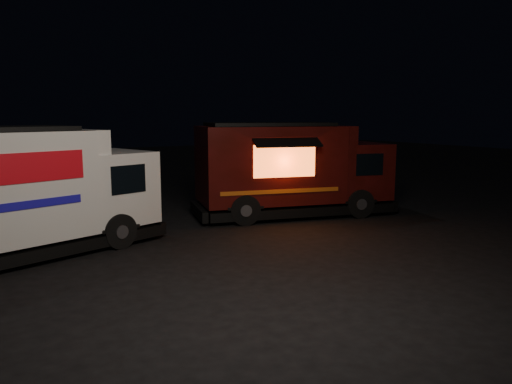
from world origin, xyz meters
name	(u,v)px	position (x,y,z in m)	size (l,w,h in m)	color
ground	(245,258)	(0.00, 0.00, 0.00)	(80.00, 80.00, 0.00)	black
white_truck	(20,193)	(-4.36, 2.66, 1.50)	(6.60, 2.25, 2.99)	silver
red_truck	(294,169)	(3.80, 3.60, 1.50)	(6.45, 2.37, 3.00)	#3E0B0B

